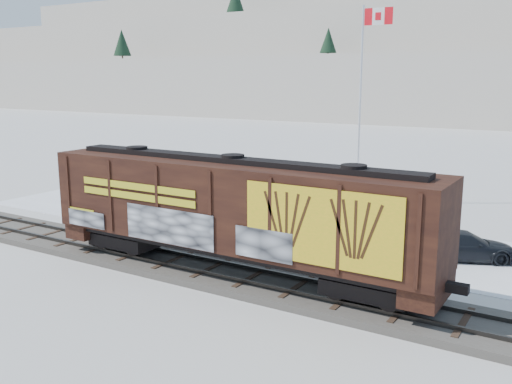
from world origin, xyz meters
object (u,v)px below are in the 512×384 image
Objects in this scene: hopper_railcar at (233,208)px; flagpole at (361,132)px; car_white at (300,226)px; car_dark at (464,245)px; car_silver at (198,206)px.

hopper_railcar is 16.08m from flagpole.
car_white reaches higher than car_dark.
car_white is at bearing 71.46° from car_dark.
flagpole is 3.02× the size of car_white.
hopper_railcar is at bearing -176.11° from car_white.
car_white is at bearing 93.76° from hopper_railcar.
car_silver is (-6.28, -8.69, -3.84)m from flagpole.
flagpole reaches higher than hopper_railcar.
car_silver reaches higher than car_white.
car_dark is (7.27, 7.47, -2.27)m from hopper_railcar.
hopper_railcar reaches higher than car_silver.
car_silver is at bearing 135.29° from hopper_railcar.
hopper_railcar is 3.97× the size of car_silver.
flagpole reaches higher than car_silver.
car_dark is (7.70, 0.85, -0.03)m from car_white.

